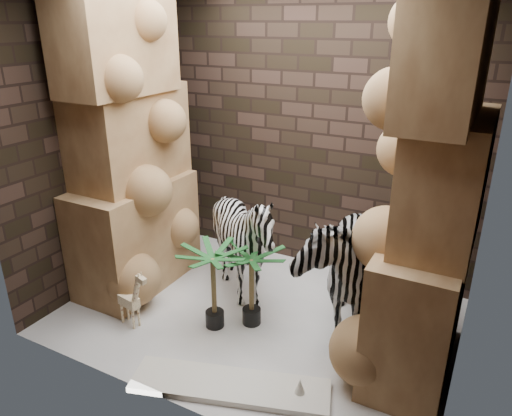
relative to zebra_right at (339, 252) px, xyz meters
The scene contains 13 objects.
floor 1.05m from the zebra_right, 164.10° to the right, with size 3.50×3.50×0.00m, color white.
wall_back 1.47m from the zebra_right, 123.68° to the left, with size 3.50×3.50×0.00m, color #35251E.
wall_front 1.77m from the zebra_right, 115.78° to the right, with size 3.50×3.50×0.00m, color #35251E.
wall_left 2.57m from the zebra_right, behind, with size 3.00×3.00×0.00m, color #35251E.
wall_right 1.30m from the zebra_right, 10.75° to the right, with size 3.00×3.00×0.00m, color #35251E.
rock_pillar_left 2.24m from the zebra_right, behind, with size 0.68×1.30×3.00m, color tan, non-canonical shape.
rock_pillar_right 1.05m from the zebra_right, 15.48° to the right, with size 0.58×1.25×3.00m, color tan, non-canonical shape.
zebra_right is the anchor object (origin of this frame).
zebra_left 0.97m from the zebra_right, behind, with size 0.99×1.22×1.11m, color white.
giraffe_toy 1.91m from the zebra_right, 152.84° to the right, with size 0.32×0.11×0.62m, color #FFE6B3, non-canonical shape.
palm_front 0.84m from the zebra_right, 155.28° to the right, with size 0.36×0.36×0.75m, color #104B21, non-canonical shape.
palm_back 1.14m from the zebra_right, 151.98° to the right, with size 0.36×0.36×0.79m, color #104B21, non-canonical shape.
surfboard 1.41m from the zebra_right, 110.69° to the right, with size 1.51×0.37×0.05m, color white.
Camera 1 is at (1.79, -3.36, 2.62)m, focal length 33.46 mm.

